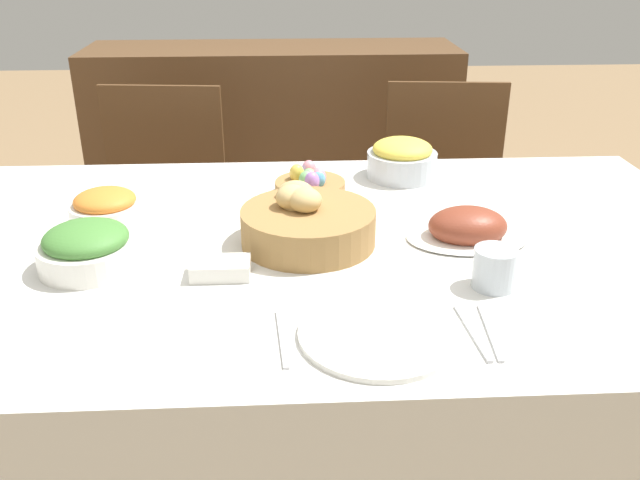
% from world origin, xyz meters
% --- Properties ---
extents(dining_table, '(1.80, 1.09, 0.75)m').
position_xyz_m(dining_table, '(0.00, 0.00, 0.38)').
color(dining_table, silver).
rests_on(dining_table, ground).
extents(chair_far_right, '(0.46, 0.46, 0.88)m').
position_xyz_m(chair_far_right, '(0.48, 0.88, 0.48)').
color(chair_far_right, brown).
rests_on(chair_far_right, ground).
extents(chair_far_left, '(0.46, 0.46, 0.88)m').
position_xyz_m(chair_far_left, '(-0.52, 0.88, 0.48)').
color(chair_far_left, brown).
rests_on(chair_far_left, ground).
extents(sideboard, '(1.55, 0.44, 0.91)m').
position_xyz_m(sideboard, '(-0.13, 1.59, 0.46)').
color(sideboard, brown).
rests_on(sideboard, ground).
extents(bread_basket, '(0.28, 0.28, 0.12)m').
position_xyz_m(bread_basket, '(-0.04, -0.00, 0.80)').
color(bread_basket, '#9E7542').
rests_on(bread_basket, dining_table).
extents(egg_basket, '(0.18, 0.18, 0.08)m').
position_xyz_m(egg_basket, '(-0.02, 0.28, 0.78)').
color(egg_basket, '#9E7542').
rests_on(egg_basket, dining_table).
extents(ham_platter, '(0.26, 0.18, 0.08)m').
position_xyz_m(ham_platter, '(0.31, -0.01, 0.78)').
color(ham_platter, white).
rests_on(ham_platter, dining_table).
extents(pineapple_bowl, '(0.19, 0.19, 0.11)m').
position_xyz_m(pineapple_bowl, '(0.23, 0.40, 0.80)').
color(pineapple_bowl, silver).
rests_on(pineapple_bowl, dining_table).
extents(carrot_bowl, '(0.16, 0.16, 0.08)m').
position_xyz_m(carrot_bowl, '(-0.48, 0.11, 0.79)').
color(carrot_bowl, white).
rests_on(carrot_bowl, dining_table).
extents(green_salad_bowl, '(0.19, 0.19, 0.09)m').
position_xyz_m(green_salad_bowl, '(-0.47, -0.10, 0.80)').
color(green_salad_bowl, white).
rests_on(green_salad_bowl, dining_table).
extents(dinner_plate, '(0.26, 0.26, 0.01)m').
position_xyz_m(dinner_plate, '(0.07, -0.38, 0.76)').
color(dinner_plate, white).
rests_on(dinner_plate, dining_table).
extents(fork, '(0.02, 0.17, 0.00)m').
position_xyz_m(fork, '(-0.09, -0.38, 0.76)').
color(fork, silver).
rests_on(fork, dining_table).
extents(knife, '(0.02, 0.17, 0.00)m').
position_xyz_m(knife, '(0.22, -0.38, 0.76)').
color(knife, silver).
rests_on(knife, dining_table).
extents(spoon, '(0.02, 0.17, 0.00)m').
position_xyz_m(spoon, '(0.25, -0.38, 0.76)').
color(spoon, silver).
rests_on(spoon, dining_table).
extents(drinking_cup, '(0.08, 0.08, 0.08)m').
position_xyz_m(drinking_cup, '(0.30, -0.22, 0.79)').
color(drinking_cup, silver).
rests_on(drinking_cup, dining_table).
extents(butter_dish, '(0.11, 0.07, 0.03)m').
position_xyz_m(butter_dish, '(-0.21, -0.15, 0.77)').
color(butter_dish, white).
rests_on(butter_dish, dining_table).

